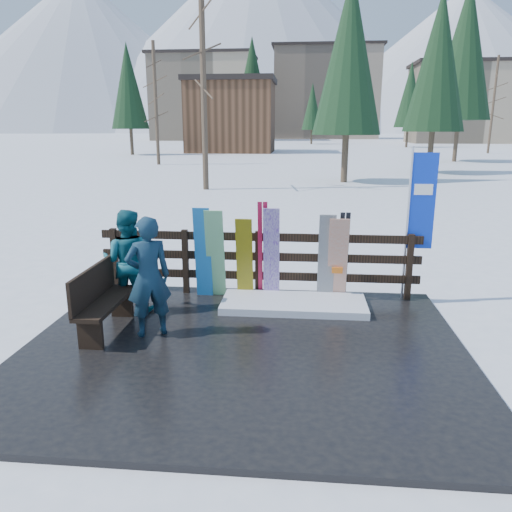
# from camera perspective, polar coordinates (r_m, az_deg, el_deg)

# --- Properties ---
(ground) EXTENTS (700.00, 700.00, 0.00)m
(ground) POSITION_cam_1_polar(r_m,az_deg,el_deg) (6.94, -1.43, -10.91)
(ground) COLOR white
(ground) RESTS_ON ground
(deck) EXTENTS (6.00, 5.00, 0.08)m
(deck) POSITION_cam_1_polar(r_m,az_deg,el_deg) (6.92, -1.43, -10.61)
(deck) COLOR black
(deck) RESTS_ON ground
(fence) EXTENTS (5.60, 0.10, 1.15)m
(fence) POSITION_cam_1_polar(r_m,az_deg,el_deg) (8.75, 0.24, -0.31)
(fence) COLOR black
(fence) RESTS_ON deck
(snow_patch) EXTENTS (2.37, 1.00, 0.12)m
(snow_patch) POSITION_cam_1_polar(r_m,az_deg,el_deg) (8.32, 4.33, -5.47)
(snow_patch) COLOR white
(snow_patch) RESTS_ON deck
(bench) EXTENTS (0.41, 1.50, 0.97)m
(bench) POSITION_cam_1_polar(r_m,az_deg,el_deg) (7.54, -17.30, -4.59)
(bench) COLOR black
(bench) RESTS_ON deck
(snowboard_0) EXTENTS (0.28, 0.22, 1.60)m
(snowboard_0) POSITION_cam_1_polar(r_m,az_deg,el_deg) (8.63, -6.09, 0.36)
(snowboard_0) COLOR blue
(snowboard_0) RESTS_ON deck
(snowboard_1) EXTENTS (0.32, 0.31, 1.56)m
(snowboard_1) POSITION_cam_1_polar(r_m,az_deg,el_deg) (8.60, -4.67, 0.22)
(snowboard_1) COLOR silver
(snowboard_1) RESTS_ON deck
(snowboard_2) EXTENTS (0.28, 0.28, 1.43)m
(snowboard_2) POSITION_cam_1_polar(r_m,az_deg,el_deg) (8.54, -1.33, -0.30)
(snowboard_2) COLOR yellow
(snowboard_2) RESTS_ON deck
(snowboard_3) EXTENTS (0.27, 0.28, 1.61)m
(snowboard_3) POSITION_cam_1_polar(r_m,az_deg,el_deg) (8.48, 1.77, 0.23)
(snowboard_3) COLOR silver
(snowboard_3) RESTS_ON deck
(snowboard_4) EXTENTS (0.28, 0.28, 1.52)m
(snowboard_4) POSITION_cam_1_polar(r_m,az_deg,el_deg) (8.49, 8.03, -0.22)
(snowboard_4) COLOR black
(snowboard_4) RESTS_ON deck
(snowboard_5) EXTENTS (0.33, 0.34, 1.46)m
(snowboard_5) POSITION_cam_1_polar(r_m,az_deg,el_deg) (8.50, 9.31, -0.45)
(snowboard_5) COLOR silver
(snowboard_5) RESTS_ON deck
(ski_pair_a) EXTENTS (0.16, 0.24, 1.70)m
(ski_pair_a) POSITION_cam_1_polar(r_m,az_deg,el_deg) (8.55, 0.78, 0.67)
(ski_pair_a) COLOR #B11538
(ski_pair_a) RESTS_ON deck
(ski_pair_b) EXTENTS (0.17, 0.28, 1.55)m
(ski_pair_b) POSITION_cam_1_polar(r_m,az_deg,el_deg) (8.57, 9.92, -0.05)
(ski_pair_b) COLOR black
(ski_pair_b) RESTS_ON deck
(rental_flag) EXTENTS (0.45, 0.04, 2.60)m
(rental_flag) POSITION_cam_1_polar(r_m,az_deg,el_deg) (8.78, 18.11, 5.34)
(rental_flag) COLOR silver
(rental_flag) RESTS_ON deck
(person_front) EXTENTS (0.75, 0.66, 1.73)m
(person_front) POSITION_cam_1_polar(r_m,az_deg,el_deg) (7.16, -12.19, -2.34)
(person_front) COLOR #183F4B
(person_front) RESTS_ON deck
(person_back) EXTENTS (0.83, 0.66, 1.66)m
(person_back) POSITION_cam_1_polar(r_m,az_deg,el_deg) (8.19, -14.46, -0.57)
(person_back) COLOR #155967
(person_back) RESTS_ON deck
(resort_buildings) EXTENTS (73.00, 87.60, 22.60)m
(resort_buildings) POSITION_cam_1_polar(r_m,az_deg,el_deg) (121.82, 5.79, 17.70)
(resort_buildings) COLOR tan
(resort_buildings) RESTS_ON ground
(trees) EXTENTS (42.13, 68.92, 14.18)m
(trees) POSITION_cam_1_polar(r_m,az_deg,el_deg) (56.57, 8.85, 17.53)
(trees) COLOR #382B1E
(trees) RESTS_ON ground
(mountains) EXTENTS (520.00, 260.00, 120.00)m
(mountains) POSITION_cam_1_polar(r_m,az_deg,el_deg) (338.13, 3.72, 22.56)
(mountains) COLOR white
(mountains) RESTS_ON ground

